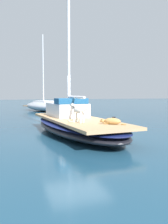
{
  "coord_description": "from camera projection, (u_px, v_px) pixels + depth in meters",
  "views": [
    {
      "loc": [
        -2.84,
        -9.48,
        1.7
      ],
      "look_at": [
        0.0,
        -1.0,
        1.01
      ],
      "focal_mm": 38.23,
      "sensor_mm": 36.0,
      "label": 1
    }
  ],
  "objects": [
    {
      "name": "cabin_house",
      "position": [
        67.0,
        109.0,
        10.93
      ],
      "size": [
        1.59,
        2.34,
        0.84
      ],
      "color": "silver",
      "rests_on": "sailboat_main"
    },
    {
      "name": "deck_winch",
      "position": [
        114.0,
        120.0,
        8.56
      ],
      "size": [
        0.16,
        0.16,
        0.21
      ],
      "color": "#B7B7BC",
      "rests_on": "sailboat_main"
    },
    {
      "name": "dog_white",
      "position": [
        78.0,
        111.0,
        8.61
      ],
      "size": [
        0.46,
        0.89,
        0.7
      ],
      "color": "silver",
      "rests_on": "sailboat_main"
    },
    {
      "name": "mast_main",
      "position": [
        69.0,
        41.0,
        10.37
      ],
      "size": [
        0.14,
        2.27,
        7.41
      ],
      "color": "silver",
      "rests_on": "sailboat_main"
    },
    {
      "name": "ground_plane",
      "position": [
        76.0,
        134.0,
        9.99
      ],
      "size": [
        120.0,
        120.0,
        0.0
      ],
      "primitive_type": "plane",
      "color": "navy"
    },
    {
      "name": "moored_boat_far_astern",
      "position": [
        48.0,
        106.0,
        22.8
      ],
      "size": [
        4.99,
        7.26,
        7.34
      ],
      "color": "#B2B7C1",
      "rests_on": "ground"
    },
    {
      "name": "sailboat_main",
      "position": [
        76.0,
        126.0,
        9.97
      ],
      "size": [
        3.14,
        7.43,
        0.66
      ],
      "color": "black",
      "rests_on": "ground"
    },
    {
      "name": "coiled_rope",
      "position": [
        72.0,
        121.0,
        8.81
      ],
      "size": [
        0.32,
        0.32,
        0.04
      ],
      "primitive_type": "torus",
      "color": "beige",
      "rests_on": "sailboat_main"
    },
    {
      "name": "dog_tan",
      "position": [
        111.0,
        121.0,
        8.1
      ],
      "size": [
        0.71,
        0.76,
        0.22
      ],
      "color": "tan",
      "rests_on": "sailboat_main"
    }
  ]
}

